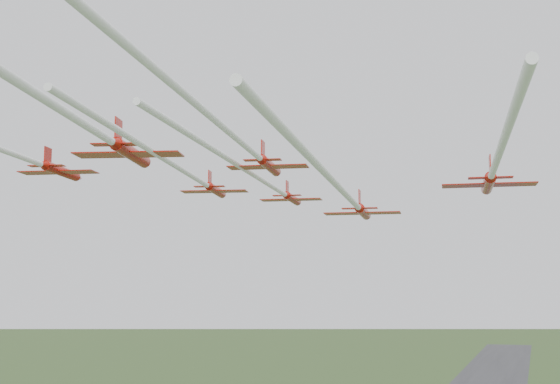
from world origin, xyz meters
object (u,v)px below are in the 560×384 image
(jet_row2_left, at_px, (189,174))
(jet_row3_right, at_px, (494,167))
(jet_row2_right, at_px, (346,194))
(jet_row4_left, at_px, (88,126))
(jet_lead, at_px, (266,182))
(jet_row3_left, at_px, (19,156))
(jet_row3_mid, at_px, (235,137))

(jet_row2_left, height_order, jet_row3_right, jet_row2_left)
(jet_row2_right, xyz_separation_m, jet_row4_left, (-15.06, -21.90, 3.23))
(jet_lead, bearing_deg, jet_row2_left, -117.00)
(jet_lead, bearing_deg, jet_row2_right, -53.24)
(jet_row2_left, bearing_deg, jet_lead, 58.69)
(jet_row3_left, relative_size, jet_row3_mid, 0.76)
(jet_row2_left, xyz_separation_m, jet_row3_left, (-12.01, -12.66, 0.49))
(jet_row2_left, xyz_separation_m, jet_row2_right, (17.53, -1.74, -3.11))
(jet_row3_mid, xyz_separation_m, jet_row3_right, (20.76, 7.39, -2.49))
(jet_row3_left, height_order, jet_row3_mid, jet_row3_mid)
(jet_row3_left, xyz_separation_m, jet_row3_mid, (22.94, -1.62, 0.05))
(jet_row2_right, bearing_deg, jet_row3_mid, -124.35)
(jet_row2_left, distance_m, jet_row2_right, 17.89)
(jet_row3_left, bearing_deg, jet_row2_right, 10.05)
(jet_row3_mid, distance_m, jet_row3_right, 22.17)
(jet_row2_left, height_order, jet_row3_mid, jet_row3_mid)
(jet_row2_left, bearing_deg, jet_row4_left, -94.87)
(jet_row3_right, distance_m, jet_row4_left, 33.74)
(jet_lead, distance_m, jet_row3_left, 29.75)
(jet_row3_left, bearing_deg, jet_lead, 46.04)
(jet_row3_left, bearing_deg, jet_row3_right, -2.69)
(jet_row4_left, bearing_deg, jet_row3_mid, 34.89)
(jet_row2_right, height_order, jet_row3_left, jet_row3_left)
(jet_row2_left, bearing_deg, jet_row3_left, -144.34)
(jet_lead, bearing_deg, jet_row3_right, -41.44)
(jet_row3_right, bearing_deg, jet_lead, 139.22)
(jet_lead, distance_m, jet_row4_left, 35.78)
(jet_row2_left, height_order, jet_row4_left, jet_row4_left)
(jet_row3_mid, bearing_deg, jet_row2_left, 119.29)
(jet_row2_right, bearing_deg, jet_row3_right, -26.53)
(jet_row4_left, bearing_deg, jet_row3_left, 129.79)
(jet_row2_right, relative_size, jet_row3_left, 1.43)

